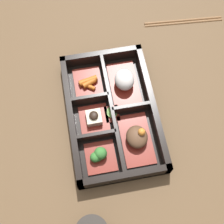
{
  "coord_description": "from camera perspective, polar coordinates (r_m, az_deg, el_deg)",
  "views": [
    {
      "loc": [
        0.3,
        -0.05,
        0.73
      ],
      "look_at": [
        0.0,
        0.0,
        0.03
      ],
      "focal_mm": 50.0,
      "sensor_mm": 36.0,
      "label": 1
    }
  ],
  "objects": [
    {
      "name": "ground_plane",
      "position": [
        0.79,
        0.0,
        -0.72
      ],
      "size": [
        3.0,
        3.0,
        0.0
      ],
      "primitive_type": "plane",
      "color": "brown"
    },
    {
      "name": "bowl_rice",
      "position": [
        0.79,
        2.25,
        5.67
      ],
      "size": [
        0.13,
        0.07,
        0.05
      ],
      "color": "maroon",
      "rests_on": "bento_base"
    },
    {
      "name": "bowl_tofu",
      "position": [
        0.76,
        -3.3,
        -1.17
      ],
      "size": [
        0.08,
        0.07,
        0.03
      ],
      "color": "maroon",
      "rests_on": "bento_base"
    },
    {
      "name": "bowl_pickles",
      "position": [
        0.77,
        -0.06,
        -0.08
      ],
      "size": [
        0.04,
        0.03,
        0.01
      ],
      "color": "maroon",
      "rests_on": "bento_base"
    },
    {
      "name": "chopsticks",
      "position": [
        0.96,
        12.95,
        15.92
      ],
      "size": [
        0.03,
        0.23,
        0.01
      ],
      "color": "brown",
      "rests_on": "ground_plane"
    },
    {
      "name": "bento_rim",
      "position": [
        0.76,
        -0.12,
        -0.11
      ],
      "size": [
        0.34,
        0.21,
        0.05
      ],
      "color": "black",
      "rests_on": "ground_plane"
    },
    {
      "name": "bowl_carrots",
      "position": [
        0.81,
        -4.39,
        5.35
      ],
      "size": [
        0.09,
        0.07,
        0.02
      ],
      "color": "maroon",
      "rests_on": "bento_base"
    },
    {
      "name": "bowl_greens",
      "position": [
        0.73,
        -2.35,
        -8.03
      ],
      "size": [
        0.08,
        0.07,
        0.04
      ],
      "color": "maroon",
      "rests_on": "bento_base"
    },
    {
      "name": "bento_base",
      "position": [
        0.78,
        0.0,
        -0.58
      ],
      "size": [
        0.34,
        0.21,
        0.01
      ],
      "color": "black",
      "rests_on": "ground_plane"
    },
    {
      "name": "bowl_stew",
      "position": [
        0.74,
        4.56,
        -4.69
      ],
      "size": [
        0.13,
        0.07,
        0.05
      ],
      "color": "maroon",
      "rests_on": "bento_base"
    }
  ]
}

